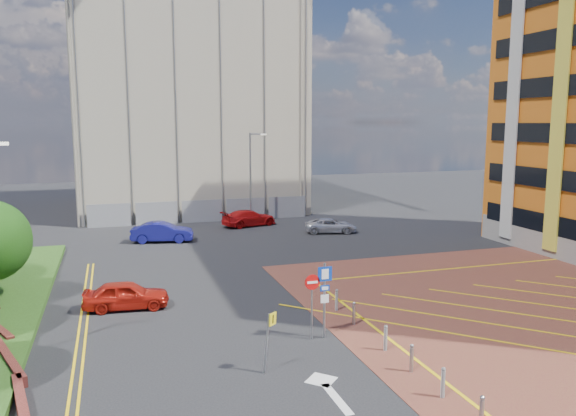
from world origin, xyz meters
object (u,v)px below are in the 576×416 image
car_red_left (126,295)px  lamp_back (251,175)px  car_blue_back (162,232)px  sign_cluster (320,293)px  car_red_back (249,218)px  car_silver_back (331,226)px  warning_sign (269,335)px

car_red_left → lamp_back: bearing=-23.3°
car_blue_back → car_red_left: bearing=-179.8°
sign_cluster → car_red_back: (3.27, 25.89, -1.25)m
car_blue_back → car_silver_back: (13.42, -0.50, -0.17)m
lamp_back → car_red_left: (-11.32, -20.66, -3.68)m
car_blue_back → car_red_back: size_ratio=0.94×
sign_cluster → car_blue_back: (-4.50, 21.44, -1.20)m
car_blue_back → lamp_back: bearing=-44.5°
sign_cluster → warning_sign: sign_cluster is taller
warning_sign → car_blue_back: warning_sign is taller
car_red_back → sign_cluster: bearing=156.9°
car_red_left → sign_cluster: bearing=-124.7°
lamp_back → car_red_left: 23.84m
warning_sign → car_red_back: (6.14, 28.36, -0.73)m
car_red_left → car_red_back: bearing=-23.5°
car_silver_back → warning_sign: bearing=168.0°
car_red_back → car_red_left: bearing=135.1°
warning_sign → car_red_left: size_ratio=0.56×
warning_sign → car_silver_back: size_ratio=0.54×
car_red_left → car_blue_back: size_ratio=0.88×
lamp_back → car_red_back: size_ratio=1.66×
warning_sign → car_red_left: (-4.66, 8.83, -0.75)m
sign_cluster → car_red_left: sign_cluster is taller
car_silver_back → car_red_back: bearing=63.6°
car_blue_back → car_red_back: (7.77, 4.45, -0.05)m
sign_cluster → warning_sign: 3.83m
sign_cluster → car_red_left: size_ratio=0.80×
sign_cluster → warning_sign: size_ratio=1.43×
sign_cluster → car_silver_back: bearing=66.9°
lamp_back → car_blue_back: (-8.29, -5.57, -3.61)m
sign_cluster → car_blue_back: 21.94m
warning_sign → car_red_left: 10.01m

